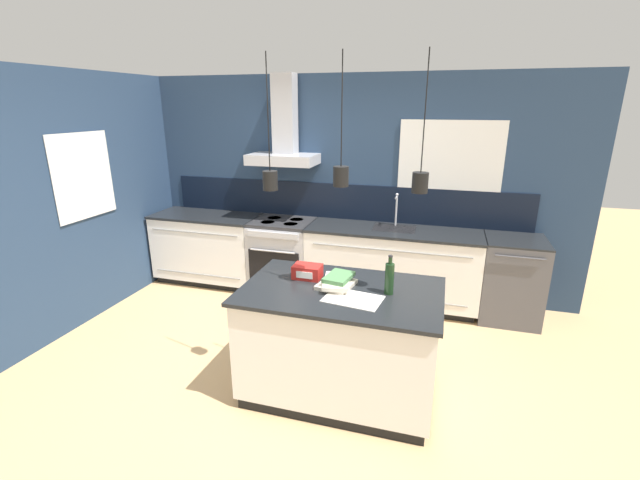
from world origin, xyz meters
name	(u,v)px	position (x,y,z in m)	size (l,w,h in m)	color
ground_plane	(284,374)	(0.00, 0.00, 0.00)	(16.00, 16.00, 0.00)	tan
wall_back	(338,182)	(-0.03, 2.00, 1.36)	(5.60, 2.24, 2.60)	navy
wall_left	(95,196)	(-2.43, 0.70, 1.30)	(0.08, 3.80, 2.60)	navy
counter_run_left	(209,248)	(-1.69, 1.69, 0.46)	(1.37, 0.64, 0.91)	black
counter_run_sink	(391,266)	(0.70, 1.69, 0.46)	(1.97, 0.64, 1.29)	black
oven_range	(283,256)	(-0.64, 1.69, 0.46)	(0.73, 0.66, 0.91)	#B5B5BA
dishwasher	(511,279)	(1.99, 1.69, 0.46)	(0.62, 0.65, 0.91)	#4C4C51
kitchen_island	(340,341)	(0.52, -0.07, 0.46)	(1.52, 0.95, 0.91)	black
bottle_on_island	(389,278)	(0.88, -0.05, 1.04)	(0.07, 0.07, 0.30)	#193319
book_stack	(337,281)	(0.48, -0.03, 0.95)	(0.30, 0.37, 0.09)	beige
red_supply_box	(307,271)	(0.20, 0.07, 0.96)	(0.23, 0.16, 0.11)	red
paper_pile	(353,299)	(0.65, -0.22, 0.91)	(0.44, 0.32, 0.01)	silver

